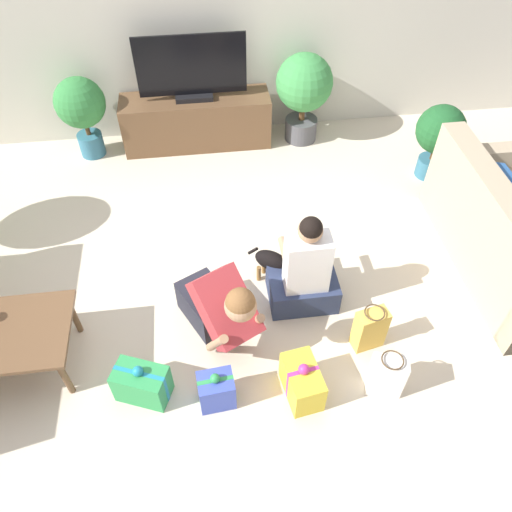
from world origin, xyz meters
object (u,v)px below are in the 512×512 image
tv_console (197,121)px  dog (277,263)px  sofa_right (508,237)px  gift_box_a (302,382)px  tv (192,71)px  potted_plant_back_left (81,108)px  gift_bag_a (370,329)px  potted_plant_corner_right (439,134)px  gift_bag_b (387,375)px  gift_box_c (142,383)px  potted_plant_back_right (304,89)px  person_sitting (304,274)px  gift_box_b (216,390)px  person_kneeling (220,307)px

tv_console → dog: bearing=-75.5°
sofa_right → gift_box_a: sofa_right is taller
tv → gift_box_a: 3.17m
potted_plant_back_left → gift_bag_a: 3.48m
potted_plant_corner_right → gift_bag_b: bearing=-117.4°
potted_plant_corner_right → gift_box_c: bearing=-143.4°
sofa_right → potted_plant_corner_right: size_ratio=2.32×
potted_plant_back_right → person_sitting: (-0.41, -2.21, -0.27)m
gift_box_a → gift_box_b: 0.57m
tv_console → potted_plant_back_right: size_ratio=1.62×
tv_console → potted_plant_back_right: 1.16m
gift_box_a → gift_box_c: bearing=173.2°
gift_box_b → gift_bag_b: gift_bag_b is taller
potted_plant_back_right → potted_plant_corner_right: bearing=-34.8°
gift_box_b → sofa_right: bearing=21.3°
person_kneeling → gift_bag_b: 1.21m
tv → gift_box_c: (-0.52, -2.92, -0.68)m
gift_box_a → gift_box_c: size_ratio=0.93×
dog → potted_plant_back_right: bearing=18.7°
person_kneeling → gift_bag_a: person_kneeling is taller
person_kneeling → tv_console: bearing=63.9°
potted_plant_corner_right → person_sitting: person_sitting is taller
person_kneeling → gift_bag_b: (1.05, -0.58, -0.17)m
potted_plant_corner_right → gift_box_c: potted_plant_corner_right is taller
gift_box_b → potted_plant_back_right: bearing=69.0°
gift_bag_a → dog: bearing=130.1°
gift_bag_a → potted_plant_back_left: bearing=129.6°
person_sitting → gift_box_c: person_sitting is taller
tv_console → gift_bag_b: size_ratio=3.95×
tv_console → gift_box_a: (0.54, -3.05, -0.13)m
sofa_right → potted_plant_corner_right: sofa_right is taller
sofa_right → gift_box_a: size_ratio=4.69×
sofa_right → tv: tv is taller
dog → gift_box_c: bearing=164.6°
gift_box_c → person_sitting: bearing=28.4°
gift_box_b → gift_box_a: bearing=-1.5°
gift_bag_b → gift_box_a: bearing=174.9°
gift_box_c → gift_bag_b: 1.63m
tv → person_kneeling: 2.56m
tv_console → dog: size_ratio=3.78×
gift_bag_a → gift_bag_b: 0.38m
sofa_right → potted_plant_corner_right: 1.25m
person_kneeling → potted_plant_back_left: bearing=88.0°
potted_plant_back_right → gift_box_b: potted_plant_back_right is taller
person_kneeling → potted_plant_corner_right: bearing=9.8°
tv → person_kneeling: size_ratio=1.29×
gift_box_a → gift_bag_b: bearing=-5.1°
gift_box_c → gift_bag_b: gift_bag_b is taller
potted_plant_back_right → gift_bag_b: potted_plant_back_right is taller
tv_console → gift_bag_a: tv_console is taller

